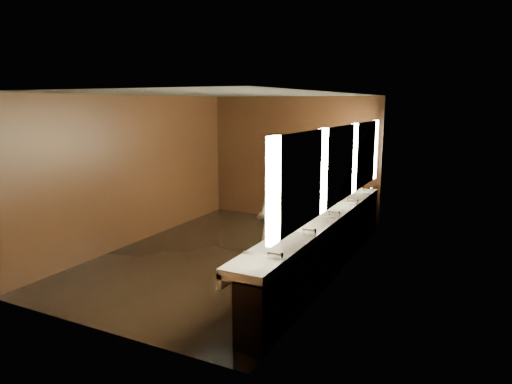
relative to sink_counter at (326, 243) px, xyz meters
The scene contains 10 objects.
floor 1.86m from the sink_counter, behind, with size 6.00×6.00×0.00m, color black.
ceiling 2.92m from the sink_counter, behind, with size 4.00×6.00×0.02m, color #2D2D2B.
wall_back 3.61m from the sink_counter, 120.87° to the left, with size 4.00×0.02×2.80m, color black.
wall_front 3.61m from the sink_counter, 120.87° to the right, with size 4.00×0.02×2.80m, color black.
wall_left 3.90m from the sink_counter, behind, with size 0.02×6.00×2.80m, color black.
wall_right 0.93m from the sink_counter, ahead, with size 0.02×6.00×2.80m, color black.
sink_counter is the anchor object (origin of this frame).
mirror_band 1.27m from the sink_counter, ahead, with size 0.06×5.03×1.15m.
person 1.05m from the sink_counter, 126.03° to the right, with size 0.65×0.43×1.79m, color #9BB5E8.
trash_bin 1.56m from the sink_counter, 98.08° to the right, with size 0.40×0.40×0.62m, color black.
Camera 1 is at (3.91, -6.63, 2.65)m, focal length 32.00 mm.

